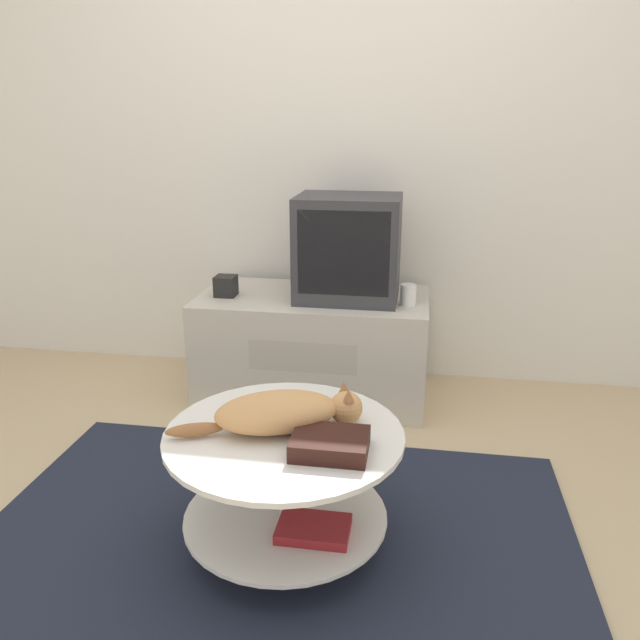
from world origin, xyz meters
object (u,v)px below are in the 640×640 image
Objects in this scene: dvd_box at (330,444)px; cat at (283,412)px; tv at (348,248)px; speaker at (226,286)px.

cat is at bearing 145.06° from dvd_box.
tv reaches higher than cat.
speaker reaches higher than cat.
dvd_box is (0.70, -1.25, -0.11)m from speaker.
speaker reaches higher than dvd_box.
tv is 1.23m from cat.
tv is 0.84× the size of cat.
tv is at bearing 66.08° from cat.
dvd_box is 0.38× the size of cat.
speaker is 1.26m from cat.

